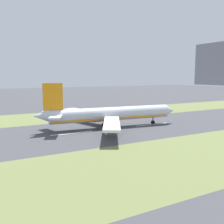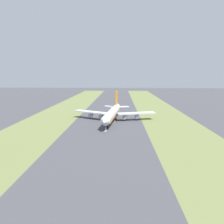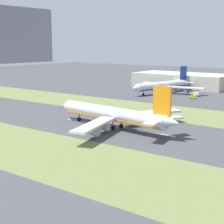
% 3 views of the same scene
% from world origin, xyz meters
% --- Properties ---
extents(ground_plane, '(800.00, 800.00, 0.00)m').
position_xyz_m(ground_plane, '(0.00, 0.00, 0.00)').
color(ground_plane, '#424247').
extents(grass_median_west, '(40.00, 600.00, 0.01)m').
position_xyz_m(grass_median_west, '(-45.00, 0.00, 0.00)').
color(grass_median_west, olive).
rests_on(grass_median_west, ground).
extents(grass_median_east, '(40.00, 600.00, 0.01)m').
position_xyz_m(grass_median_east, '(45.00, 0.00, 0.00)').
color(grass_median_east, olive).
rests_on(grass_median_east, ground).
extents(centreline_dash_mid, '(1.20, 18.00, 0.01)m').
position_xyz_m(centreline_dash_mid, '(0.00, -17.82, 0.01)').
color(centreline_dash_mid, silver).
rests_on(centreline_dash_mid, ground).
extents(centreline_dash_far, '(1.20, 18.00, 0.01)m').
position_xyz_m(centreline_dash_far, '(0.00, 22.18, 0.01)').
color(centreline_dash_far, silver).
rests_on(centreline_dash_far, ground).
extents(airplane_main_jet, '(63.75, 67.20, 20.20)m').
position_xyz_m(airplane_main_jet, '(-3.12, 0.29, 6.02)').
color(airplane_main_jet, silver).
rests_on(airplane_main_jet, ground).
extents(terminal_building, '(36.00, 77.84, 11.14)m').
position_xyz_m(terminal_building, '(154.69, 49.12, 5.57)').
color(terminal_building, '#BCB7A8').
rests_on(terminal_building, ground).
extents(airplane_parked_apron, '(61.58, 57.99, 18.63)m').
position_xyz_m(airplane_parked_apron, '(111.41, 41.91, 5.55)').
color(airplane_parked_apron, silver).
rests_on(airplane_parked_apron, ground).
extents(service_truck, '(3.53, 6.32, 3.10)m').
position_xyz_m(service_truck, '(109.99, 15.83, 1.67)').
color(service_truck, gold).
rests_on(service_truck, ground).
extents(apron_car, '(3.45, 4.75, 2.03)m').
position_xyz_m(apron_car, '(97.18, 11.99, 1.00)').
color(apron_car, gold).
rests_on(apron_car, ground).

